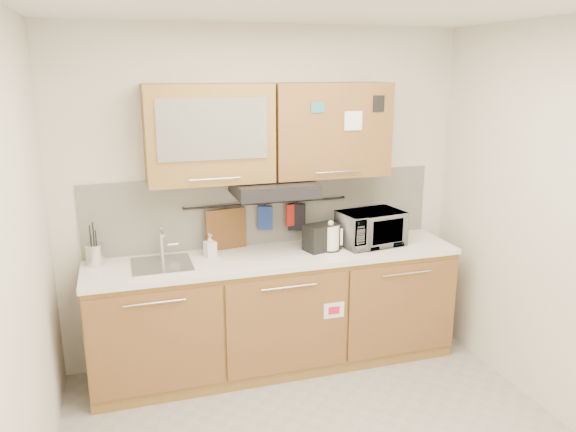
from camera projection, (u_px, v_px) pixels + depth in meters
ceiling at (343, 1)px, 2.71m from camera, size 3.20×3.20×0.00m
wall_back at (265, 197)px, 4.43m from camera, size 3.20×0.00×3.20m
wall_left at (15, 288)px, 2.59m from camera, size 0.00×3.00×3.00m
wall_right at (575, 231)px, 3.50m from camera, size 0.00×3.00×3.00m
base_cabinet at (277, 317)px, 4.38m from camera, size 2.80×0.64×0.88m
countertop at (276, 257)px, 4.25m from camera, size 2.82×0.62×0.04m
backsplash at (266, 209)px, 4.45m from camera, size 2.80×0.02×0.56m
upper_cabinets at (270, 132)px, 4.13m from camera, size 1.82×0.37×0.70m
range_hood at (274, 188)px, 4.17m from camera, size 0.60×0.46×0.10m
sink at (162, 264)px, 4.02m from camera, size 0.42×0.40×0.26m
utensil_rail at (267, 203)px, 4.40m from camera, size 1.30×0.02×0.02m
utensil_crock at (95, 254)px, 3.99m from camera, size 0.16×0.16×0.32m
kettle at (330, 238)px, 4.32m from camera, size 0.18×0.17×0.24m
toaster at (322, 237)px, 4.32m from camera, size 0.30×0.23×0.20m
microwave at (371, 228)px, 4.45m from camera, size 0.53×0.40×0.27m
soap_bottle at (210, 245)px, 4.17m from camera, size 0.10×0.10×0.17m
cutting_board at (226, 234)px, 4.34m from camera, size 0.32×0.07×0.40m
oven_mitt at (265, 218)px, 4.41m from camera, size 0.12×0.06×0.19m
dark_pouch at (297, 217)px, 4.48m from camera, size 0.14×0.09×0.22m
pot_holder at (294, 215)px, 4.47m from camera, size 0.14×0.06×0.17m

